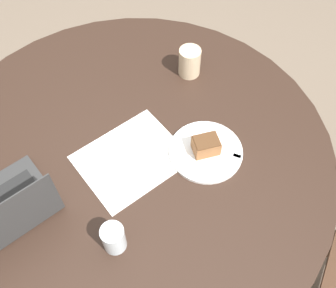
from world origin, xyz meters
name	(u,v)px	position (x,y,z in m)	size (l,w,h in m)	color
ground_plane	(143,234)	(0.00, 0.00, 0.00)	(12.00, 12.00, 0.00)	#6B5B4C
dining_table	(133,165)	(0.00, 0.00, 0.68)	(1.39, 1.39, 0.78)	black
paper_document	(131,158)	(0.04, 0.02, 0.78)	(0.43, 0.41, 0.00)	white
plate	(206,151)	(-0.06, 0.25, 0.79)	(0.25, 0.25, 0.01)	white
cake_slice	(206,145)	(-0.06, 0.25, 0.82)	(0.10, 0.11, 0.06)	brown
fork	(222,151)	(-0.07, 0.30, 0.79)	(0.03, 0.17, 0.00)	silver
coffee_glass	(190,62)	(-0.41, 0.09, 0.84)	(0.08, 0.08, 0.11)	#C6AD89
water_glass	(114,238)	(0.33, 0.08, 0.83)	(0.07, 0.07, 0.10)	silver
laptop	(3,211)	(0.35, -0.27, 0.82)	(0.39, 0.37, 0.22)	#2D2D2D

